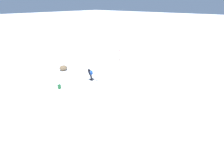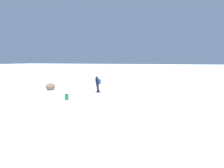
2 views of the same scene
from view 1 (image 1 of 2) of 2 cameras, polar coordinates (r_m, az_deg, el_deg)
The scene contains 5 objects.
ground_plane at distance 21.14m, azimuth -8.33°, elevation 0.53°, with size 300.00×300.00×0.00m, color white.
skier at distance 21.10m, azimuth -7.08°, elevation 3.30°, with size 1.27×1.68×1.71m.
spare_backpack at distance 20.14m, azimuth -16.82°, elevation -0.87°, with size 0.34×0.27×0.50m.
exposed_boulder_0 at distance 25.45m, azimuth -15.63°, elevation 5.07°, with size 1.13×0.96×0.74m, color brown.
trail_marker at distance 28.52m, azimuth 2.52°, elevation 9.60°, with size 0.13×0.13×1.95m.
Camera 1 is at (12.47, 14.66, 8.73)m, focal length 28.00 mm.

